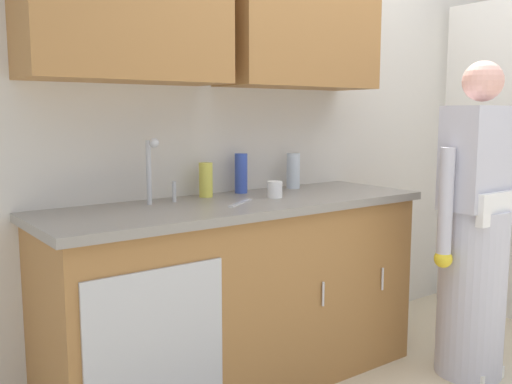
% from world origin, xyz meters
% --- Properties ---
extents(kitchen_wall_with_uppers, '(4.80, 0.44, 2.70)m').
position_xyz_m(kitchen_wall_with_uppers, '(-0.14, 0.99, 1.48)').
color(kitchen_wall_with_uppers, beige).
rests_on(kitchen_wall_with_uppers, ground).
extents(counter_cabinet, '(1.90, 0.62, 0.90)m').
position_xyz_m(counter_cabinet, '(-0.55, 0.70, 0.45)').
color(counter_cabinet, '#9E6B38').
rests_on(counter_cabinet, ground).
extents(countertop, '(1.96, 0.66, 0.04)m').
position_xyz_m(countertop, '(-0.55, 0.70, 0.92)').
color(countertop, gray).
rests_on(countertop, counter_cabinet).
extents(sink, '(0.50, 0.36, 0.35)m').
position_xyz_m(sink, '(-0.91, 0.71, 0.93)').
color(sink, '#B7BABF').
rests_on(sink, counter_cabinet).
extents(person_at_sink, '(0.55, 0.34, 1.62)m').
position_xyz_m(person_at_sink, '(0.50, 0.08, 0.69)').
color(person_at_sink, white).
rests_on(person_at_sink, ground).
extents(bottle_cleaner_spray, '(0.07, 0.07, 0.21)m').
position_xyz_m(bottle_cleaner_spray, '(-0.38, 0.92, 1.05)').
color(bottle_cleaner_spray, '#334CB2').
rests_on(bottle_cleaner_spray, countertop).
extents(bottle_water_tall, '(0.07, 0.07, 0.18)m').
position_xyz_m(bottle_water_tall, '(-0.61, 0.90, 1.03)').
color(bottle_water_tall, '#D8D14C').
rests_on(bottle_water_tall, countertop).
extents(bottle_dish_liquid, '(0.08, 0.08, 0.20)m').
position_xyz_m(bottle_dish_liquid, '(-0.03, 0.90, 1.04)').
color(bottle_dish_liquid, silver).
rests_on(bottle_dish_liquid, countertop).
extents(cup_by_sink, '(0.08, 0.08, 0.08)m').
position_xyz_m(cup_by_sink, '(-0.34, 0.67, 0.98)').
color(cup_by_sink, white).
rests_on(cup_by_sink, countertop).
extents(knife_on_counter, '(0.21, 0.15, 0.01)m').
position_xyz_m(knife_on_counter, '(-0.59, 0.62, 0.94)').
color(knife_on_counter, silver).
rests_on(knife_on_counter, countertop).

